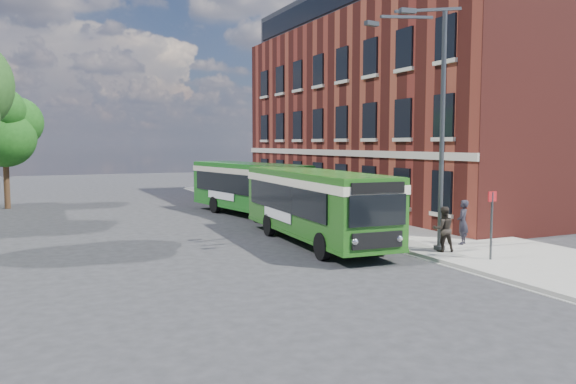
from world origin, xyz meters
name	(u,v)px	position (x,y,z in m)	size (l,w,h in m)	color
ground	(293,255)	(0.00, 0.00, 0.00)	(120.00, 120.00, 0.00)	#262628
pavement	(346,217)	(7.00, 8.00, 0.07)	(6.00, 48.00, 0.15)	gray
kerb_line	(296,222)	(3.95, 8.00, 0.01)	(0.12, 48.00, 0.01)	beige
brick_office	(408,101)	(14.00, 12.00, 6.97)	(12.10, 26.00, 14.20)	maroon
street_lamp	(434,127)	(4.84, -2.00, 4.79)	(2.96, 2.38, 9.00)	#3C3F41
bus_stop_sign	(492,221)	(5.60, -4.20, 1.51)	(0.35, 0.08, 2.52)	#3C3F41
bus_front	(314,199)	(1.92, 2.01, 1.83)	(3.15, 10.60, 3.02)	#215D17
bus_rear	(249,184)	(2.63, 11.69, 1.83)	(4.10, 9.99, 3.02)	#186319
pedestrian_a	(463,222)	(6.76, -1.50, 1.04)	(0.65, 0.43, 1.78)	black
pedestrian_b	(443,229)	(5.06, -2.36, 0.99)	(0.82, 0.64, 1.69)	black
tree_right	(5,128)	(-10.20, 21.13, 5.14)	(4.49, 4.27, 7.59)	#392514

